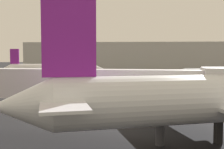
% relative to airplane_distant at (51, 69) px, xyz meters
% --- Properties ---
extents(airplane_distant, '(29.60, 20.93, 8.83)m').
position_rel_airplane_distant_xyz_m(airplane_distant, '(0.00, 0.00, 0.00)').
color(airplane_distant, white).
rests_on(airplane_distant, ground_plane).
extents(airplane_far_left, '(23.52, 20.81, 8.02)m').
position_rel_airplane_distant_xyz_m(airplane_far_left, '(44.38, -2.18, -0.80)').
color(airplane_far_left, '#B2BCCC').
rests_on(airplane_far_left, ground_plane).
extents(jet_bridge, '(24.11, 4.73, 6.02)m').
position_rel_airplane_distant_xyz_m(jet_bridge, '(18.32, -51.22, 1.27)').
color(jet_bridge, silver).
rests_on(jet_bridge, ground_plane).
extents(terminal_building, '(96.83, 22.50, 12.85)m').
position_rel_airplane_distant_xyz_m(terminal_building, '(23.21, 54.77, 3.16)').
color(terminal_building, '#B7B7B2').
rests_on(terminal_building, ground_plane).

